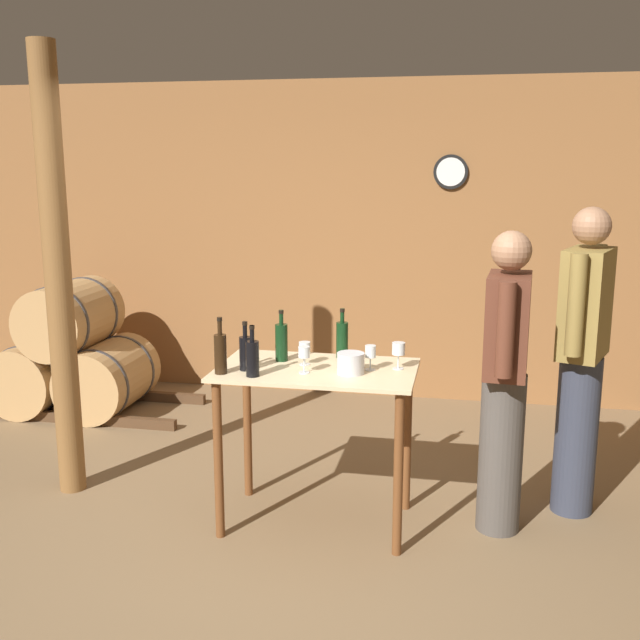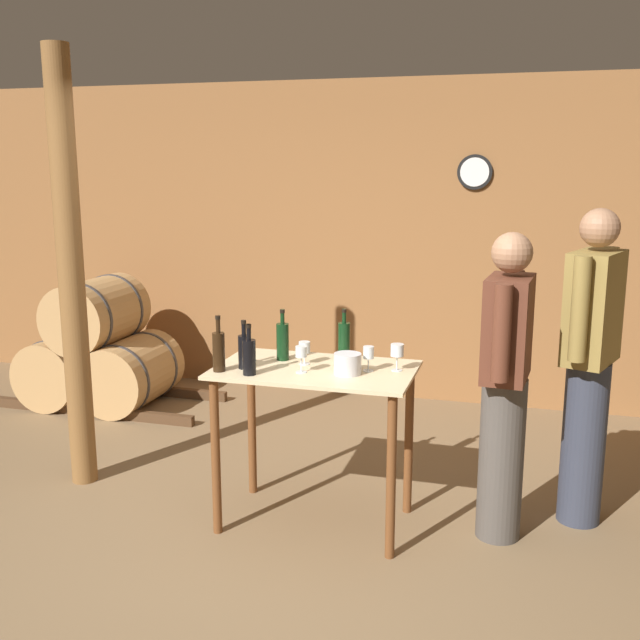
{
  "view_description": "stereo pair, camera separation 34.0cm",
  "coord_description": "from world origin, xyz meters",
  "px_view_note": "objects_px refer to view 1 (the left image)",
  "views": [
    {
      "loc": [
        0.96,
        -3.42,
        2.02
      ],
      "look_at": [
        0.16,
        0.56,
        1.16
      ],
      "focal_mm": 42.0,
      "sensor_mm": 36.0,
      "label": 1
    },
    {
      "loc": [
        1.29,
        -3.34,
        2.02
      ],
      "look_at": [
        0.16,
        0.56,
        1.16
      ],
      "focal_mm": 42.0,
      "sensor_mm": 36.0,
      "label": 2
    }
  ],
  "objects_px": {
    "wine_glass_near_right": "(370,353)",
    "wine_glass_near_center": "(304,353)",
    "wine_bottle_far_right": "(342,339)",
    "wine_bottle_left": "(245,352)",
    "person_visitor_with_scarf": "(505,377)",
    "person_host": "(582,355)",
    "wine_bottle_far_left": "(220,352)",
    "wine_bottle_right": "(281,341)",
    "ice_bucket": "(351,363)",
    "wine_bottle_center": "(252,357)",
    "wine_glass_far_side": "(399,349)",
    "wine_glass_near_left": "(305,348)",
    "wooden_post": "(58,277)"
  },
  "relations": [
    {
      "from": "wine_glass_near_left",
      "to": "wine_bottle_left",
      "type": "bearing_deg",
      "value": -148.99
    },
    {
      "from": "person_visitor_with_scarf",
      "to": "person_host",
      "type": "bearing_deg",
      "value": 35.89
    },
    {
      "from": "wine_glass_near_left",
      "to": "wine_glass_near_right",
      "type": "height_order",
      "value": "wine_glass_near_right"
    },
    {
      "from": "wine_bottle_far_right",
      "to": "wine_glass_near_center",
      "type": "bearing_deg",
      "value": -112.18
    },
    {
      "from": "wine_bottle_far_left",
      "to": "wine_glass_near_center",
      "type": "xyz_separation_m",
      "value": [
        0.44,
        0.1,
        -0.01
      ]
    },
    {
      "from": "person_visitor_with_scarf",
      "to": "wine_bottle_far_left",
      "type": "bearing_deg",
      "value": -167.74
    },
    {
      "from": "wine_bottle_far_right",
      "to": "wine_glass_near_right",
      "type": "bearing_deg",
      "value": -49.6
    },
    {
      "from": "wine_bottle_far_right",
      "to": "wine_bottle_center",
      "type": "bearing_deg",
      "value": -130.19
    },
    {
      "from": "ice_bucket",
      "to": "person_visitor_with_scarf",
      "type": "distance_m",
      "value": 0.84
    },
    {
      "from": "wine_bottle_right",
      "to": "wine_glass_near_center",
      "type": "bearing_deg",
      "value": -50.85
    },
    {
      "from": "wine_bottle_center",
      "to": "wine_bottle_far_right",
      "type": "xyz_separation_m",
      "value": [
        0.4,
        0.47,
        0.01
      ]
    },
    {
      "from": "wine_bottle_far_right",
      "to": "ice_bucket",
      "type": "xyz_separation_m",
      "value": [
        0.1,
        -0.32,
        -0.06
      ]
    },
    {
      "from": "wine_bottle_right",
      "to": "wine_glass_near_right",
      "type": "height_order",
      "value": "wine_bottle_right"
    },
    {
      "from": "wine_glass_near_center",
      "to": "wine_glass_far_side",
      "type": "bearing_deg",
      "value": 20.18
    },
    {
      "from": "wine_bottle_far_right",
      "to": "wine_glass_near_center",
      "type": "height_order",
      "value": "wine_bottle_far_right"
    },
    {
      "from": "ice_bucket",
      "to": "person_host",
      "type": "height_order",
      "value": "person_host"
    },
    {
      "from": "wine_bottle_far_right",
      "to": "wine_glass_near_right",
      "type": "height_order",
      "value": "wine_bottle_far_right"
    },
    {
      "from": "wine_bottle_left",
      "to": "wine_glass_near_left",
      "type": "bearing_deg",
      "value": 31.01
    },
    {
      "from": "wine_bottle_left",
      "to": "ice_bucket",
      "type": "relative_size",
      "value": 1.84
    },
    {
      "from": "ice_bucket",
      "to": "wine_bottle_left",
      "type": "bearing_deg",
      "value": -175.27
    },
    {
      "from": "wine_bottle_right",
      "to": "ice_bucket",
      "type": "distance_m",
      "value": 0.47
    },
    {
      "from": "wine_bottle_center",
      "to": "wine_glass_far_side",
      "type": "xyz_separation_m",
      "value": [
        0.74,
        0.29,
        0.01
      ]
    },
    {
      "from": "wine_glass_near_center",
      "to": "wine_bottle_far_right",
      "type": "bearing_deg",
      "value": 67.82
    },
    {
      "from": "wine_bottle_far_left",
      "to": "wine_bottle_center",
      "type": "xyz_separation_m",
      "value": [
        0.18,
        -0.02,
        -0.01
      ]
    },
    {
      "from": "wine_bottle_far_left",
      "to": "ice_bucket",
      "type": "relative_size",
      "value": 2.09
    },
    {
      "from": "wine_bottle_far_left",
      "to": "wine_bottle_center",
      "type": "height_order",
      "value": "wine_bottle_far_left"
    },
    {
      "from": "wine_glass_near_right",
      "to": "wine_bottle_right",
      "type": "bearing_deg",
      "value": 169.77
    },
    {
      "from": "wine_bottle_far_left",
      "to": "wine_bottle_center",
      "type": "relative_size",
      "value": 1.12
    },
    {
      "from": "person_visitor_with_scarf",
      "to": "wine_bottle_far_right",
      "type": "bearing_deg",
      "value": 171.96
    },
    {
      "from": "wine_bottle_left",
      "to": "wine_glass_near_right",
      "type": "bearing_deg",
      "value": 11.53
    },
    {
      "from": "wine_glass_near_center",
      "to": "person_host",
      "type": "distance_m",
      "value": 1.59
    },
    {
      "from": "wine_bottle_far_right",
      "to": "wine_bottle_left",
      "type": "bearing_deg",
      "value": -142.19
    },
    {
      "from": "wine_bottle_far_left",
      "to": "wine_glass_near_center",
      "type": "bearing_deg",
      "value": 12.58
    },
    {
      "from": "person_visitor_with_scarf",
      "to": "ice_bucket",
      "type": "bearing_deg",
      "value": -166.97
    },
    {
      "from": "wine_glass_far_side",
      "to": "wine_bottle_far_right",
      "type": "bearing_deg",
      "value": 152.52
    },
    {
      "from": "wooden_post",
      "to": "wine_glass_near_left",
      "type": "xyz_separation_m",
      "value": [
        1.52,
        -0.07,
        -0.34
      ]
    },
    {
      "from": "wine_glass_near_right",
      "to": "wine_glass_near_center",
      "type": "bearing_deg",
      "value": -159.38
    },
    {
      "from": "wooden_post",
      "to": "wine_bottle_center",
      "type": "relative_size",
      "value": 9.81
    },
    {
      "from": "wine_bottle_right",
      "to": "person_host",
      "type": "relative_size",
      "value": 0.16
    },
    {
      "from": "wine_glass_near_center",
      "to": "ice_bucket",
      "type": "distance_m",
      "value": 0.26
    },
    {
      "from": "person_host",
      "to": "wine_bottle_far_left",
      "type": "bearing_deg",
      "value": -161.65
    },
    {
      "from": "wine_bottle_center",
      "to": "wine_glass_near_left",
      "type": "xyz_separation_m",
      "value": [
        0.22,
        0.28,
        -0.01
      ]
    },
    {
      "from": "wine_glass_near_right",
      "to": "person_visitor_with_scarf",
      "type": "bearing_deg",
      "value": 7.9
    },
    {
      "from": "wine_bottle_right",
      "to": "wine_glass_near_center",
      "type": "xyz_separation_m",
      "value": [
        0.18,
        -0.22,
        -0.01
      ]
    },
    {
      "from": "wine_glass_far_side",
      "to": "wine_glass_near_right",
      "type": "bearing_deg",
      "value": -160.84
    },
    {
      "from": "wine_bottle_far_left",
      "to": "wine_glass_near_right",
      "type": "distance_m",
      "value": 0.81
    },
    {
      "from": "wine_bottle_center",
      "to": "wine_bottle_right",
      "type": "xyz_separation_m",
      "value": [
        0.07,
        0.34,
        0.01
      ]
    },
    {
      "from": "wine_glass_near_left",
      "to": "wine_glass_near_right",
      "type": "bearing_deg",
      "value": -5.93
    },
    {
      "from": "wine_bottle_center",
      "to": "ice_bucket",
      "type": "distance_m",
      "value": 0.53
    },
    {
      "from": "person_host",
      "to": "person_visitor_with_scarf",
      "type": "xyz_separation_m",
      "value": [
        -0.44,
        -0.32,
        -0.06
      ]
    }
  ]
}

